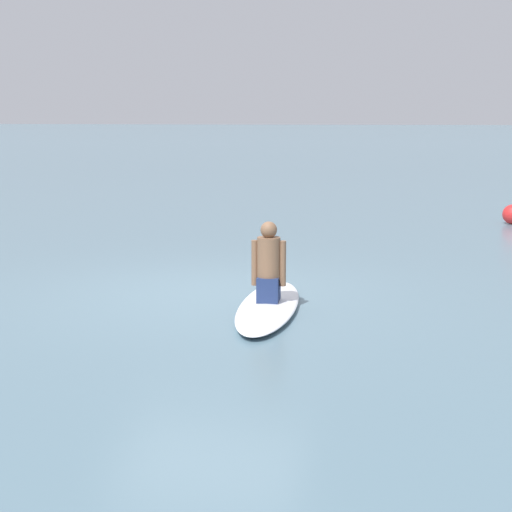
# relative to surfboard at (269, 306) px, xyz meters

# --- Properties ---
(ground_plane) EXTENTS (400.00, 400.00, 0.00)m
(ground_plane) POSITION_rel_surfboard_xyz_m (0.74, 0.96, -0.06)
(ground_plane) COLOR slate
(surfboard) EXTENTS (2.75, 0.86, 0.12)m
(surfboard) POSITION_rel_surfboard_xyz_m (0.00, 0.00, 0.00)
(surfboard) COLOR white
(surfboard) RESTS_ON ground
(person_paddler) EXTENTS (0.33, 0.41, 0.94)m
(person_paddler) POSITION_rel_surfboard_xyz_m (0.00, 0.00, 0.49)
(person_paddler) COLOR navy
(person_paddler) RESTS_ON surfboard
(buoy_marker) EXTENTS (0.42, 0.42, 0.42)m
(buoy_marker) POSITION_rel_surfboard_xyz_m (8.49, -3.62, 0.15)
(buoy_marker) COLOR red
(buoy_marker) RESTS_ON ground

